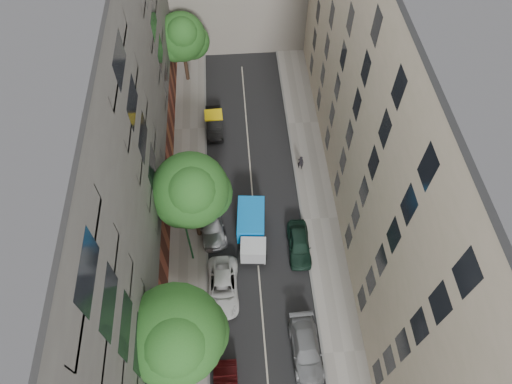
{
  "coord_description": "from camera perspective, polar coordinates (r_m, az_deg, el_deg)",
  "views": [
    {
      "loc": [
        -1.31,
        -19.59,
        32.77
      ],
      "look_at": [
        0.03,
        -0.99,
        6.0
      ],
      "focal_mm": 32.0,
      "sensor_mm": 36.0,
      "label": 1
    }
  ],
  "objects": [
    {
      "name": "ground",
      "position": [
        38.2,
        -0.16,
        -3.93
      ],
      "size": [
        120.0,
        120.0,
        0.0
      ],
      "primitive_type": "plane",
      "color": "#4C4C49",
      "rests_on": "ground"
    },
    {
      "name": "road_surface",
      "position": [
        38.19,
        -0.16,
        -3.93
      ],
      "size": [
        8.0,
        44.0,
        0.02
      ],
      "primitive_type": "cube",
      "color": "black",
      "rests_on": "ground"
    },
    {
      "name": "sidewalk_left",
      "position": [
        38.34,
        -8.41,
        -4.34
      ],
      "size": [
        3.0,
        44.0,
        0.15
      ],
      "primitive_type": "cube",
      "color": "gray",
      "rests_on": "ground"
    },
    {
      "name": "sidewalk_right",
      "position": [
        38.72,
        8.0,
        -3.33
      ],
      "size": [
        3.0,
        44.0,
        0.15
      ],
      "primitive_type": "cube",
      "color": "gray",
      "rests_on": "ground"
    },
    {
      "name": "building_left",
      "position": [
        31.56,
        -20.61,
        4.44
      ],
      "size": [
        8.0,
        44.0,
        20.0
      ],
      "primitive_type": "cube",
      "color": "#504D4B",
      "rests_on": "ground"
    },
    {
      "name": "building_right",
      "position": [
        32.46,
        19.69,
        6.63
      ],
      "size": [
        8.0,
        44.0,
        20.0
      ],
      "primitive_type": "cube",
      "color": "#C1AD96",
      "rests_on": "ground"
    },
    {
      "name": "tarp_truck",
      "position": [
        36.37,
        -0.55,
        -4.69
      ],
      "size": [
        2.47,
        5.36,
        2.41
      ],
      "rotation": [
        0.0,
        0.0,
        -0.09
      ],
      "color": "black",
      "rests_on": "ground"
    },
    {
      "name": "car_left_2",
      "position": [
        34.94,
        -4.16,
        -11.78
      ],
      "size": [
        2.39,
        5.04,
        1.39
      ],
      "primitive_type": "imported",
      "rotation": [
        0.0,
        0.0,
        -0.02
      ],
      "color": "silver",
      "rests_on": "ground"
    },
    {
      "name": "car_left_3",
      "position": [
        37.54,
        -5.64,
        -3.96
      ],
      "size": [
        2.75,
        5.11,
        1.41
      ],
      "primitive_type": "imported",
      "rotation": [
        0.0,
        0.0,
        0.17
      ],
      "color": "#B7B7BC",
      "rests_on": "ground"
    },
    {
      "name": "car_left_4",
      "position": [
        39.52,
        -5.72,
        0.51
      ],
      "size": [
        2.27,
        4.35,
        1.41
      ],
      "primitive_type": "imported",
      "rotation": [
        0.0,
        0.0,
        -0.15
      ],
      "color": "black",
      "rests_on": "ground"
    },
    {
      "name": "car_left_5",
      "position": [
        44.35,
        -5.23,
        8.56
      ],
      "size": [
        1.68,
        4.37,
        1.42
      ],
      "primitive_type": "imported",
      "rotation": [
        0.0,
        0.0,
        0.04
      ],
      "color": "black",
      "rests_on": "ground"
    },
    {
      "name": "car_right_1",
      "position": [
        33.49,
        6.28,
        -18.96
      ],
      "size": [
        2.19,
        5.0,
        1.43
      ],
      "primitive_type": "imported",
      "rotation": [
        0.0,
        0.0,
        0.04
      ],
      "color": "gray",
      "rests_on": "ground"
    },
    {
      "name": "car_right_2",
      "position": [
        36.56,
        5.41,
        -6.49
      ],
      "size": [
        1.82,
        4.33,
        1.46
      ],
      "primitive_type": "imported",
      "rotation": [
        0.0,
        0.0,
        -0.02
      ],
      "color": "black",
      "rests_on": "ground"
    },
    {
      "name": "tree_near",
      "position": [
        28.02,
        -9.87,
        -17.42
      ],
      "size": [
        6.11,
        5.96,
        9.48
      ],
      "color": "#382619",
      "rests_on": "sidewalk_left"
    },
    {
      "name": "tree_mid",
      "position": [
        32.71,
        -7.98,
        -0.1
      ],
      "size": [
        5.75,
        5.55,
        9.1
      ],
      "color": "#382619",
      "rests_on": "sidewalk_left"
    },
    {
      "name": "tree_far",
      "position": [
        46.83,
        -9.17,
        18.4
      ],
      "size": [
        5.01,
        4.7,
        7.69
      ],
      "color": "#382619",
      "rests_on": "sidewalk_left"
    },
    {
      "name": "lamp_post",
      "position": [
        33.09,
        -8.69,
        -4.8
      ],
      "size": [
        0.36,
        0.36,
        7.05
      ],
      "color": "#175227",
      "rests_on": "sidewalk_left"
    },
    {
      "name": "pedestrian",
      "position": [
        40.93,
        5.6,
        3.71
      ],
      "size": [
        0.67,
        0.57,
        1.56
      ],
      "primitive_type": "imported",
      "rotation": [
        0.0,
        0.0,
        2.73
      ],
      "color": "black",
      "rests_on": "sidewalk_right"
    }
  ]
}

